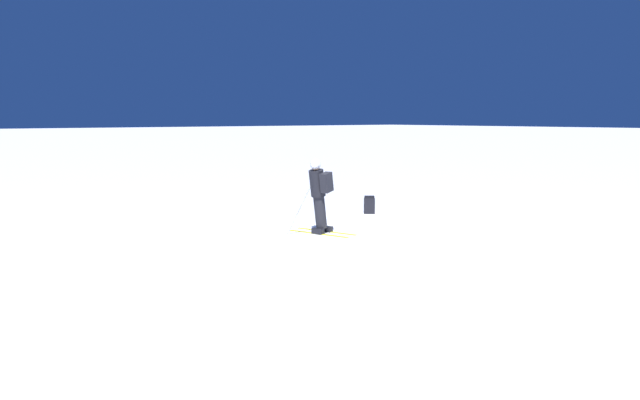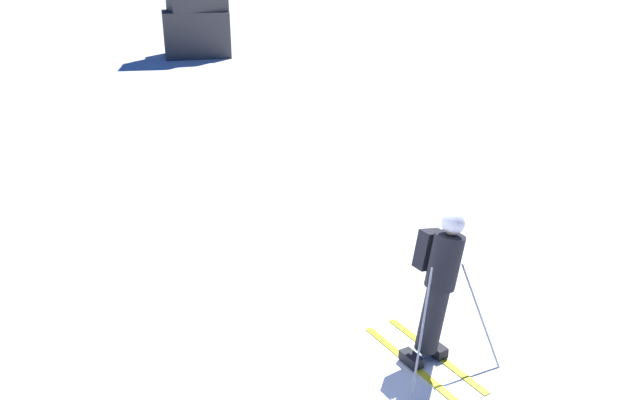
% 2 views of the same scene
% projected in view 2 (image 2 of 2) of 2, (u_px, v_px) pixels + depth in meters
% --- Properties ---
extents(ground_plane, '(300.00, 300.00, 0.00)m').
position_uv_depth(ground_plane, '(326.00, 374.00, 6.84)').
color(ground_plane, white).
extents(skier, '(1.24, 1.72, 1.79)m').
position_uv_depth(skier, '(439.00, 278.00, 6.84)').
color(skier, yellow).
rests_on(skier, ground).
extents(rock_pillar, '(2.84, 2.49, 5.60)m').
position_uv_depth(rock_pillar, '(194.00, 2.00, 27.35)').
color(rock_pillar, '#4C4742').
rests_on(rock_pillar, ground).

